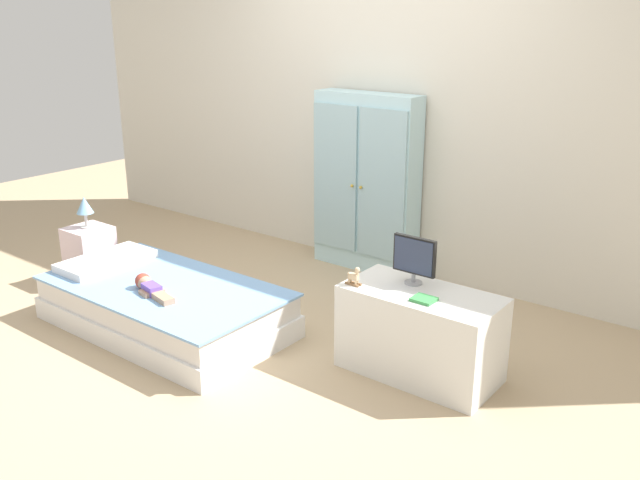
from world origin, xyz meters
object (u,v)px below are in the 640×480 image
object	(u,v)px
wardrobe	(366,183)
rocking_horse_toy	(354,277)
doll	(148,286)
tv_monitor	(414,258)
book_green	(424,299)
bed	(165,306)
nightstand	(90,255)
table_lamp	(85,207)
tv_stand	(420,333)

from	to	relation	value
wardrobe	rocking_horse_toy	xyz separation A→B (m)	(0.83, -1.34, -0.14)
doll	tv_monitor	distance (m)	1.63
doll	book_green	size ratio (longest dim) A/B	3.29
bed	nightstand	world-z (taller)	nightstand
doll	wardrobe	distance (m)	1.86
nightstand	bed	bearing A→B (deg)	-9.13
bed	doll	size ratio (longest dim) A/B	4.04
table_lamp	rocking_horse_toy	distance (m)	2.26
bed	book_green	xyz separation A→B (m)	(1.63, 0.37, 0.35)
bed	book_green	size ratio (longest dim) A/B	13.29
tv_stand	tv_monitor	bearing A→B (deg)	143.90
doll	bed	bearing A→B (deg)	96.75
doll	wardrobe	world-z (taller)	wardrobe
tv_stand	table_lamp	bearing A→B (deg)	-173.28
bed	tv_stand	xyz separation A→B (m)	(1.56, 0.47, 0.10)
table_lamp	rocking_horse_toy	world-z (taller)	table_lamp
bed	doll	bearing A→B (deg)	-83.25
tv_monitor	bed	bearing A→B (deg)	-159.58
doll	nightstand	xyz separation A→B (m)	(-1.05, 0.29, -0.12)
bed	tv_monitor	distance (m)	1.64
bed	tv_monitor	world-z (taller)	tv_monitor
table_lamp	book_green	xyz separation A→B (m)	(2.66, 0.21, -0.09)
doll	rocking_horse_toy	size ratio (longest dim) A/B	3.59
tv_monitor	tv_stand	bearing A→B (deg)	-36.10
bed	nightstand	size ratio (longest dim) A/B	3.71
wardrobe	nightstand	bearing A→B (deg)	-133.38
table_lamp	book_green	size ratio (longest dim) A/B	1.95
nightstand	book_green	world-z (taller)	book_green
doll	tv_stand	xyz separation A→B (m)	(1.55, 0.60, -0.08)
doll	table_lamp	world-z (taller)	table_lamp
nightstand	book_green	size ratio (longest dim) A/B	3.58
table_lamp	doll	bearing A→B (deg)	-15.69
bed	wardrobe	world-z (taller)	wardrobe
bed	book_green	world-z (taller)	book_green
tv_monitor	rocking_horse_toy	bearing A→B (deg)	-138.46
nightstand	tv_monitor	xyz separation A→B (m)	(2.50, 0.38, 0.43)
nightstand	table_lamp	distance (m)	0.37
bed	rocking_horse_toy	world-z (taller)	rocking_horse_toy
bed	wardrobe	size ratio (longest dim) A/B	1.16
nightstand	rocking_horse_toy	world-z (taller)	rocking_horse_toy
bed	rocking_horse_toy	distance (m)	1.32
tv_monitor	book_green	size ratio (longest dim) A/B	2.27
rocking_horse_toy	book_green	bearing A→B (deg)	6.33
tv_monitor	rocking_horse_toy	xyz separation A→B (m)	(-0.24, -0.22, -0.10)
bed	rocking_horse_toy	xyz separation A→B (m)	(1.22, 0.33, 0.39)
wardrobe	book_green	bearing A→B (deg)	-46.09
doll	book_green	distance (m)	1.70
tv_stand	rocking_horse_toy	distance (m)	0.47
doll	tv_monitor	world-z (taller)	tv_monitor
tv_stand	tv_monitor	xyz separation A→B (m)	(-0.10, 0.07, 0.40)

